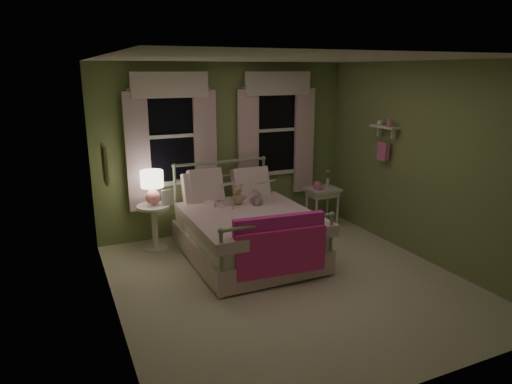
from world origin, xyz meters
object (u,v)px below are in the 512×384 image
child_left (215,184)px  child_right (252,182)px  table_lamp (152,184)px  teddy_bear (238,196)px  nightstand_right (323,194)px  bed (245,231)px  nightstand_left (154,221)px

child_left → child_right: bearing=159.9°
table_lamp → teddy_bear: bearing=-25.7°
child_right → teddy_bear: size_ratio=2.35×
child_left → table_lamp: child_left is taller
child_left → nightstand_right: 1.94m
bed → table_lamp: 1.44m
teddy_bear → table_lamp: table_lamp is taller
child_right → table_lamp: size_ratio=1.47×
nightstand_left → nightstand_right: bearing=-3.5°
bed → teddy_bear: (0.01, 0.27, 0.42)m
child_right → nightstand_right: 1.39m
teddy_bear → nightstand_left: (-1.07, 0.51, -0.37)m
teddy_bear → table_lamp: 1.20m
nightstand_right → bed: bearing=-158.8°
nightstand_right → child_left: bearing=-174.2°
teddy_bear → table_lamp: bearing=154.3°
child_right → table_lamp: 1.40m
child_right → nightstand_left: 1.48m
bed → nightstand_left: bearing=143.4°
nightstand_left → table_lamp: size_ratio=1.36×
bed → table_lamp: (-1.06, 0.79, 0.58)m
child_right → teddy_bear: (-0.28, -0.16, -0.13)m
nightstand_left → table_lamp: bearing=-90.0°
teddy_bear → bed: bearing=-91.2°
nightstand_left → bed: bearing=-36.6°
bed → child_left: bearing=122.4°
child_left → nightstand_right: size_ratio=1.19×
child_right → nightstand_left: size_ratio=1.09×
bed → teddy_bear: bearing=88.8°
nightstand_left → table_lamp: (0.00, -0.00, 0.54)m
nightstand_right → child_right: bearing=-171.8°
bed → teddy_bear: bed is taller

